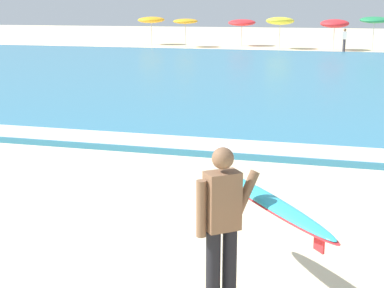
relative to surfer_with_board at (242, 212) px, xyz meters
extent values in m
plane|color=beige|center=(-2.62, -0.26, -1.02)|extent=(160.00, 160.00, 0.00)
cube|color=teal|center=(-2.62, 19.57, -0.95)|extent=(120.00, 28.00, 0.14)
cube|color=white|center=(-2.62, 6.17, -0.88)|extent=(120.00, 1.14, 0.01)
cylinder|color=black|center=(-0.25, -0.20, -0.58)|extent=(0.15, 0.15, 0.88)
cylinder|color=black|center=(-0.10, -0.08, -0.58)|extent=(0.15, 0.15, 0.88)
cube|color=brown|center=(-0.17, -0.14, 0.16)|extent=(0.40, 0.38, 0.60)
sphere|color=brown|center=(-0.17, -0.14, 0.60)|extent=(0.22, 0.22, 0.22)
cylinder|color=brown|center=(-0.35, -0.28, 0.11)|extent=(0.10, 0.10, 0.58)
cylinder|color=brown|center=(0.02, 0.05, 0.18)|extent=(0.31, 0.27, 0.51)
ellipsoid|color=#33BCD6|center=(0.21, 0.17, 0.11)|extent=(1.66, 1.99, 0.09)
ellipsoid|color=red|center=(0.21, 0.17, 0.09)|extent=(1.74, 2.08, 0.05)
cube|color=red|center=(0.80, -0.56, -0.01)|extent=(0.10, 0.12, 0.14)
cylinder|color=beige|center=(-14.68, 38.85, -0.06)|extent=(0.05, 0.05, 1.93)
ellipsoid|color=#F4A31E|center=(-14.68, 38.85, 0.98)|extent=(2.20, 2.22, 0.59)
cylinder|color=beige|center=(-11.17, 36.80, -0.07)|extent=(0.05, 0.05, 1.91)
ellipsoid|color=#F4A31E|center=(-11.17, 36.80, 0.94)|extent=(1.90, 1.91, 0.45)
cylinder|color=beige|center=(-7.21, 39.24, -0.15)|extent=(0.05, 0.05, 1.75)
ellipsoid|color=red|center=(-7.21, 39.24, 0.80)|extent=(2.17, 2.20, 0.65)
cylinder|color=beige|center=(-3.90, 36.78, -0.05)|extent=(0.05, 0.05, 1.95)
ellipsoid|color=yellow|center=(-3.90, 36.78, 1.01)|extent=(2.08, 2.11, 0.66)
cylinder|color=beige|center=(0.01, 36.58, -0.12)|extent=(0.05, 0.05, 1.80)
ellipsoid|color=red|center=(0.01, 36.58, 0.86)|extent=(2.03, 2.07, 0.74)
cylinder|color=beige|center=(2.72, 36.92, 0.01)|extent=(0.05, 0.05, 2.08)
ellipsoid|color=#23844C|center=(2.72, 36.92, 1.12)|extent=(2.04, 2.07, 0.59)
cylinder|color=#383842|center=(0.76, 35.46, -0.60)|extent=(0.20, 0.20, 0.84)
cube|color=white|center=(0.76, 35.46, 0.09)|extent=(0.32, 0.20, 0.54)
sphere|color=brown|center=(0.76, 35.46, 0.46)|extent=(0.20, 0.20, 0.20)
camera|label=1|loc=(0.92, -5.25, 2.03)|focal=51.93mm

